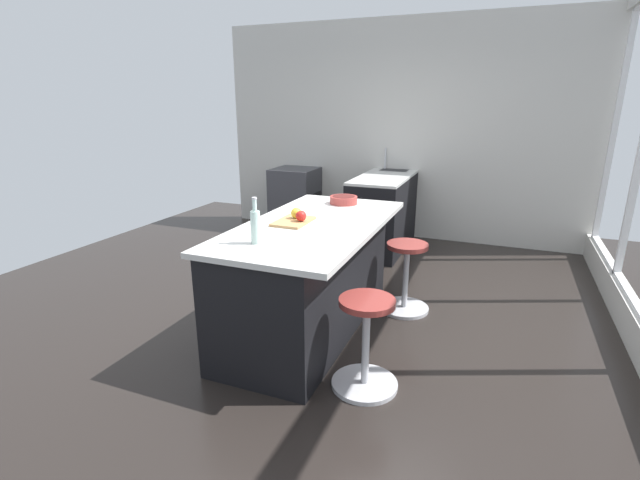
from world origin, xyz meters
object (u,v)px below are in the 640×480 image
object	(u,v)px
cutting_board	(293,221)
fruit_bowl	(344,200)
stool_middle	(366,346)
apple_red	(301,216)
water_bottle	(255,226)
kitchen_island	(309,275)
oven_range	(295,200)
apple_yellow	(296,213)
stool_by_window	(406,279)

from	to	relation	value
cutting_board	fruit_bowl	world-z (taller)	fruit_bowl
stool_middle	cutting_board	size ratio (longest dim) A/B	1.74
apple_red	water_bottle	world-z (taller)	water_bottle
apple_red	kitchen_island	bearing A→B (deg)	154.83
apple_red	stool_middle	bearing A→B (deg)	51.59
fruit_bowl	oven_range	bearing A→B (deg)	-144.36
kitchen_island	fruit_bowl	size ratio (longest dim) A/B	7.89
kitchen_island	apple_red	bearing A→B (deg)	-25.17
apple_yellow	fruit_bowl	bearing A→B (deg)	168.83
kitchen_island	apple_yellow	bearing A→B (deg)	-90.02
stool_middle	cutting_board	world-z (taller)	cutting_board
stool_middle	apple_yellow	size ratio (longest dim) A/B	7.38
apple_red	fruit_bowl	xyz separation A→B (m)	(-0.79, 0.07, -0.02)
apple_yellow	cutting_board	bearing A→B (deg)	1.56
stool_by_window	apple_red	xyz separation A→B (m)	(0.69, -0.70, 0.67)
apple_yellow	fruit_bowl	distance (m)	0.74
oven_range	stool_middle	world-z (taller)	oven_range
stool_middle	apple_yellow	world-z (taller)	apple_yellow
stool_by_window	cutting_board	distance (m)	1.21
kitchen_island	stool_middle	distance (m)	0.93
apple_red	stool_by_window	bearing A→B (deg)	134.71
stool_middle	oven_range	bearing A→B (deg)	-148.41
oven_range	apple_red	size ratio (longest dim) A/B	10.78
stool_middle	apple_yellow	xyz separation A→B (m)	(-0.62, -0.77, 0.68)
water_bottle	oven_range	bearing A→B (deg)	-159.19
stool_by_window	cutting_board	xyz separation A→B (m)	(0.69, -0.77, 0.62)
cutting_board	water_bottle	xyz separation A→B (m)	(0.58, -0.00, 0.11)
kitchen_island	water_bottle	distance (m)	0.86
kitchen_island	stool_middle	world-z (taller)	kitchen_island
kitchen_island	apple_red	distance (m)	0.52
cutting_board	water_bottle	size ratio (longest dim) A/B	1.15
kitchen_island	water_bottle	bearing A→B (deg)	-9.08
stool_by_window	apple_yellow	bearing A→B (deg)	-51.03
stool_by_window	water_bottle	xyz separation A→B (m)	(1.27, -0.77, 0.74)
kitchen_island	stool_middle	xyz separation A→B (m)	(0.62, 0.67, -0.16)
stool_middle	fruit_bowl	xyz separation A→B (m)	(-1.35, -0.63, 0.65)
kitchen_island	apple_red	xyz separation A→B (m)	(0.07, -0.03, 0.51)
apple_red	water_bottle	size ratio (longest dim) A/B	0.27
cutting_board	fruit_bowl	bearing A→B (deg)	169.83
stool_by_window	apple_yellow	xyz separation A→B (m)	(0.62, -0.77, 0.68)
water_bottle	fruit_bowl	size ratio (longest dim) A/B	1.24
apple_red	fruit_bowl	distance (m)	0.80
stool_by_window	apple_red	size ratio (longest dim) A/B	7.53
oven_range	apple_red	xyz separation A→B (m)	(2.75, 1.33, 0.52)
fruit_bowl	kitchen_island	bearing A→B (deg)	-3.09
kitchen_island	cutting_board	world-z (taller)	cutting_board
oven_range	apple_yellow	world-z (taller)	apple_yellow
oven_range	stool_by_window	size ratio (longest dim) A/B	1.43
cutting_board	fruit_bowl	size ratio (longest dim) A/B	1.43
water_bottle	stool_middle	bearing A→B (deg)	91.25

